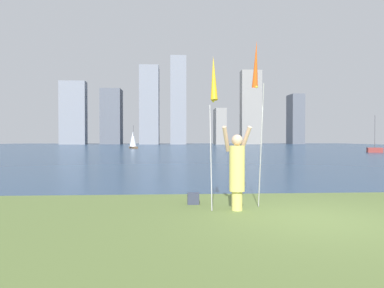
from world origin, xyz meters
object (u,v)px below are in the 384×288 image
Objects in this scene: bag at (193,199)px; person at (237,169)px; sailboat_2 at (133,140)px; kite_flag_right at (256,69)px; sailboat_4 at (375,150)px; kite_flag_left at (214,82)px.

person is at bearing -39.40° from bag.
sailboat_2 is (-7.41, 51.83, 1.36)m from bag.
kite_flag_right is at bearing -6.26° from bag.
kite_flag_right is (0.61, 0.64, 2.52)m from person.
person is 0.50× the size of sailboat_2.
kite_flag_right is at bearing -125.24° from sailboat_4.
kite_flag_right is 52.82m from sailboat_2.
bag is at bearing 107.39° from kite_flag_left.
person is at bearing 33.56° from kite_flag_left.
sailboat_2 reaches higher than kite_flag_left.
person reaches higher than bag.
sailboat_2 is at bearing 148.87° from sailboat_4.
person is at bearing -133.67° from kite_flag_right.
kite_flag_right is 0.91× the size of sailboat_4.
sailboat_2 is (-9.02, 52.01, -2.00)m from kite_flag_right.
bag is at bearing -127.23° from sailboat_4.
kite_flag_right reaches higher than sailboat_2.
kite_flag_right reaches higher than bag.
person is 1.54m from bag.
sailboat_2 reaches higher than person.
bag is 52.38m from sailboat_2.
sailboat_4 reaches higher than bag.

